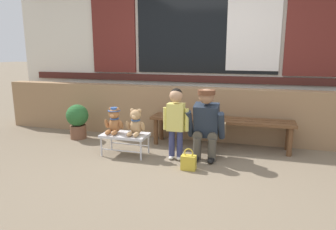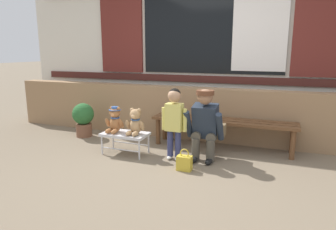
{
  "view_description": "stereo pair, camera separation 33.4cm",
  "coord_description": "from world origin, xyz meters",
  "px_view_note": "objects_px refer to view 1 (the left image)",
  "views": [
    {
      "loc": [
        0.87,
        -3.37,
        1.43
      ],
      "look_at": [
        -0.29,
        0.59,
        0.55
      ],
      "focal_mm": 32.34,
      "sensor_mm": 36.0,
      "label": 1
    },
    {
      "loc": [
        1.19,
        -3.26,
        1.43
      ],
      "look_at": [
        -0.29,
        0.59,
        0.55
      ],
      "focal_mm": 32.34,
      "sensor_mm": 36.0,
      "label": 2
    }
  ],
  "objects_px": {
    "small_display_bench": "(125,136)",
    "adult_crouching": "(207,123)",
    "wooden_bench_long": "(220,123)",
    "child_standing": "(176,116)",
    "teddy_bear_with_hat": "(114,121)",
    "teddy_bear_plain": "(135,123)",
    "potted_plant": "(78,119)",
    "handbag_on_ground": "(189,162)"
  },
  "relations": [
    {
      "from": "small_display_bench",
      "to": "adult_crouching",
      "type": "bearing_deg",
      "value": 9.71
    },
    {
      "from": "adult_crouching",
      "to": "small_display_bench",
      "type": "bearing_deg",
      "value": -170.29
    },
    {
      "from": "wooden_bench_long",
      "to": "small_display_bench",
      "type": "relative_size",
      "value": 3.28
    },
    {
      "from": "wooden_bench_long",
      "to": "child_standing",
      "type": "relative_size",
      "value": 2.19
    },
    {
      "from": "teddy_bear_with_hat",
      "to": "adult_crouching",
      "type": "xyz_separation_m",
      "value": [
        1.27,
        0.19,
        0.01
      ]
    },
    {
      "from": "wooden_bench_long",
      "to": "teddy_bear_plain",
      "type": "distance_m",
      "value": 1.29
    },
    {
      "from": "child_standing",
      "to": "potted_plant",
      "type": "height_order",
      "value": "child_standing"
    },
    {
      "from": "teddy_bear_with_hat",
      "to": "potted_plant",
      "type": "height_order",
      "value": "teddy_bear_with_hat"
    },
    {
      "from": "wooden_bench_long",
      "to": "teddy_bear_with_hat",
      "type": "relative_size",
      "value": 5.78
    },
    {
      "from": "adult_crouching",
      "to": "handbag_on_ground",
      "type": "distance_m",
      "value": 0.63
    },
    {
      "from": "small_display_bench",
      "to": "adult_crouching",
      "type": "xyz_separation_m",
      "value": [
        1.11,
        0.19,
        0.21
      ]
    },
    {
      "from": "wooden_bench_long",
      "to": "teddy_bear_with_hat",
      "type": "distance_m",
      "value": 1.56
    },
    {
      "from": "adult_crouching",
      "to": "wooden_bench_long",
      "type": "bearing_deg",
      "value": 77.19
    },
    {
      "from": "child_standing",
      "to": "handbag_on_ground",
      "type": "height_order",
      "value": "child_standing"
    },
    {
      "from": "child_standing",
      "to": "adult_crouching",
      "type": "distance_m",
      "value": 0.43
    },
    {
      "from": "small_display_bench",
      "to": "adult_crouching",
      "type": "distance_m",
      "value": 1.14
    },
    {
      "from": "teddy_bear_with_hat",
      "to": "child_standing",
      "type": "bearing_deg",
      "value": 1.48
    },
    {
      "from": "teddy_bear_with_hat",
      "to": "adult_crouching",
      "type": "bearing_deg",
      "value": 8.41
    },
    {
      "from": "potted_plant",
      "to": "small_display_bench",
      "type": "bearing_deg",
      "value": -25.85
    },
    {
      "from": "small_display_bench",
      "to": "teddy_bear_plain",
      "type": "distance_m",
      "value": 0.25
    },
    {
      "from": "teddy_bear_plain",
      "to": "potted_plant",
      "type": "distance_m",
      "value": 1.36
    },
    {
      "from": "teddy_bear_plain",
      "to": "adult_crouching",
      "type": "height_order",
      "value": "adult_crouching"
    },
    {
      "from": "wooden_bench_long",
      "to": "small_display_bench",
      "type": "distance_m",
      "value": 1.43
    },
    {
      "from": "small_display_bench",
      "to": "handbag_on_ground",
      "type": "distance_m",
      "value": 1.02
    },
    {
      "from": "teddy_bear_plain",
      "to": "child_standing",
      "type": "height_order",
      "value": "child_standing"
    },
    {
      "from": "small_display_bench",
      "to": "teddy_bear_plain",
      "type": "xyz_separation_m",
      "value": [
        0.16,
        0.0,
        0.2
      ]
    },
    {
      "from": "small_display_bench",
      "to": "handbag_on_ground",
      "type": "relative_size",
      "value": 2.35
    },
    {
      "from": "handbag_on_ground",
      "to": "child_standing",
      "type": "bearing_deg",
      "value": 128.22
    },
    {
      "from": "handbag_on_ground",
      "to": "adult_crouching",
      "type": "bearing_deg",
      "value": 73.74
    },
    {
      "from": "teddy_bear_with_hat",
      "to": "teddy_bear_plain",
      "type": "xyz_separation_m",
      "value": [
        0.32,
        -0.0,
        -0.01
      ]
    },
    {
      "from": "wooden_bench_long",
      "to": "teddy_bear_plain",
      "type": "bearing_deg",
      "value": -146.04
    },
    {
      "from": "teddy_bear_with_hat",
      "to": "handbag_on_ground",
      "type": "height_order",
      "value": "teddy_bear_with_hat"
    },
    {
      "from": "wooden_bench_long",
      "to": "small_display_bench",
      "type": "height_order",
      "value": "wooden_bench_long"
    },
    {
      "from": "wooden_bench_long",
      "to": "small_display_bench",
      "type": "xyz_separation_m",
      "value": [
        -1.23,
        -0.72,
        -0.11
      ]
    },
    {
      "from": "small_display_bench",
      "to": "adult_crouching",
      "type": "relative_size",
      "value": 0.67
    },
    {
      "from": "handbag_on_ground",
      "to": "potted_plant",
      "type": "height_order",
      "value": "potted_plant"
    },
    {
      "from": "teddy_bear_plain",
      "to": "child_standing",
      "type": "bearing_deg",
      "value": 2.39
    },
    {
      "from": "wooden_bench_long",
      "to": "adult_crouching",
      "type": "height_order",
      "value": "adult_crouching"
    },
    {
      "from": "adult_crouching",
      "to": "potted_plant",
      "type": "relative_size",
      "value": 1.67
    },
    {
      "from": "wooden_bench_long",
      "to": "handbag_on_ground",
      "type": "bearing_deg",
      "value": -104.46
    },
    {
      "from": "adult_crouching",
      "to": "potted_plant",
      "type": "xyz_separation_m",
      "value": [
        -2.19,
        0.34,
        -0.16
      ]
    },
    {
      "from": "small_display_bench",
      "to": "teddy_bear_with_hat",
      "type": "distance_m",
      "value": 0.26
    }
  ]
}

